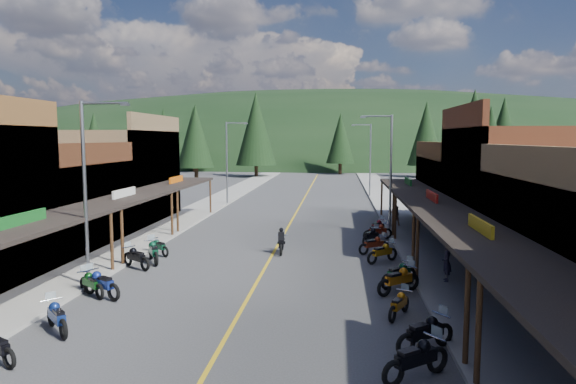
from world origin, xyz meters
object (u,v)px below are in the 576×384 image
(pine_3, at_px, (340,138))
(bike_east_3, at_px, (425,331))
(streetlight_1, at_px, (228,159))
(pedestrian_east_b, at_px, (394,213))
(bike_west_7, at_px, (153,250))
(shop_west_2, at_px, (42,205))
(pine_7, at_px, (164,134))
(shop_east_2, at_px, (529,193))
(pine_8, at_px, (146,142))
(bike_west_8, at_px, (159,246))
(bike_west_6, at_px, (136,256))
(streetlight_2, at_px, (389,168))
(shop_west_3, at_px, (112,176))
(pine_2, at_px, (256,129))
(bike_east_9, at_px, (371,235))
(bike_east_4, at_px, (399,303))
(shop_east_3, at_px, (479,193))
(bike_west_5, at_px, (91,282))
(streetlight_0, at_px, (88,186))
(bike_east_10, at_px, (378,231))
(pine_10, at_px, (196,136))
(streetlight_3, at_px, (369,157))
(bike_east_5, at_px, (399,278))
(pine_9, at_px, (490,139))
(rider_on_bike, at_px, (282,243))
(bike_west_3, at_px, (57,315))
(bike_east_11, at_px, (377,226))
(pine_5, at_px, (504,130))
(bike_west_4, at_px, (101,282))
(bike_east_7, at_px, (382,251))
(bike_east_8, at_px, (374,244))
(bike_east_2, at_px, (416,357))
(pedestrian_east_a, at_px, (447,262))
(pine_11, at_px, (474,132))
(pine_0, at_px, (94,138))
(bike_east_6, at_px, (399,273))

(pine_3, height_order, bike_east_3, pine_3)
(streetlight_1, relative_size, pedestrian_east_b, 4.24)
(bike_west_7, relative_size, bike_east_3, 1.03)
(shop_west_2, bearing_deg, pine_7, 103.80)
(shop_east_2, relative_size, pine_8, 1.09)
(bike_west_7, height_order, bike_west_8, bike_west_7)
(bike_west_6, bearing_deg, streetlight_2, -15.46)
(shop_west_3, relative_size, pine_7, 0.87)
(pine_2, distance_m, bike_east_9, 56.24)
(bike_west_6, relative_size, bike_east_4, 1.17)
(pine_2, height_order, pine_3, pine_2)
(shop_east_3, distance_m, bike_west_5, 27.36)
(bike_east_4, xyz_separation_m, bike_east_9, (-0.18, 12.89, 0.03))
(shop_east_3, bearing_deg, pine_8, 141.25)
(streetlight_0, bearing_deg, bike_east_10, 42.29)
(bike_east_4, bearing_deg, pine_10, 138.78)
(shop_west_2, bearing_deg, streetlight_3, 53.81)
(bike_east_5, relative_size, pedestrian_east_b, 1.21)
(pine_10, xyz_separation_m, bike_east_9, (23.64, -45.51, -6.22))
(pine_7, height_order, pine_9, pine_7)
(streetlight_1, xyz_separation_m, pine_2, (-3.05, 36.00, 3.53))
(shop_west_3, distance_m, shop_east_2, 29.19)
(rider_on_bike, bearing_deg, bike_west_3, -119.43)
(streetlight_2, xyz_separation_m, bike_east_3, (-0.68, -19.35, -3.82))
(bike_east_5, xyz_separation_m, bike_east_11, (0.14, 13.51, -0.09))
(pine_5, relative_size, bike_west_4, 6.17)
(pine_2, height_order, pine_10, pine_2)
(bike_west_7, bearing_deg, shop_east_2, -20.39)
(bike_east_7, bearing_deg, streetlight_3, 136.29)
(bike_east_8, bearing_deg, bike_west_3, -75.12)
(bike_east_2, height_order, rider_on_bike, rider_on_bike)
(pine_3, xyz_separation_m, bike_east_8, (1.64, -64.10, -5.91))
(bike_west_8, bearing_deg, streetlight_1, 41.50)
(bike_east_5, bearing_deg, bike_west_6, -142.10)
(pine_7, height_order, bike_west_6, pine_7)
(bike_east_9, height_order, pedestrian_east_a, pedestrian_east_a)
(bike_west_3, xyz_separation_m, bike_west_8, (-0.59, 11.38, -0.06))
(shop_west_3, relative_size, bike_east_10, 5.20)
(pine_3, relative_size, bike_east_5, 4.84)
(bike_east_9, bearing_deg, bike_east_11, 111.56)
(bike_east_3, bearing_deg, shop_west_2, -158.91)
(pine_11, height_order, bike_east_11, pine_11)
(bike_west_6, bearing_deg, pine_10, 48.51)
(bike_west_7, distance_m, bike_east_9, 12.94)
(pine_0, relative_size, bike_east_9, 5.56)
(streetlight_0, xyz_separation_m, streetlight_3, (13.90, 36.00, 0.00))
(bike_west_6, height_order, bike_east_10, bike_west_6)
(bike_east_6, distance_m, bike_east_7, 4.37)
(bike_west_6, distance_m, bike_east_8, 12.80)
(streetlight_1, bearing_deg, bike_east_5, -64.55)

